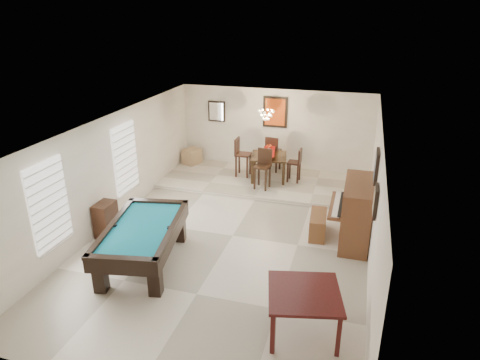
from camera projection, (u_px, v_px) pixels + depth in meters
The scene contains 26 objects.
ground_plane at pixel (233, 236), 9.83m from camera, with size 6.00×9.00×0.02m, color beige.
wall_back at pixel (275, 131), 13.35m from camera, with size 6.00×0.04×2.60m, color silver.
wall_front at pixel (126, 316), 5.33m from camera, with size 6.00×0.04×2.60m, color silver.
wall_left at pixel (111, 170), 10.12m from camera, with size 0.04×9.00×2.60m, color silver.
wall_right at pixel (375, 199), 8.56m from camera, with size 0.04×9.00×2.60m, color silver.
ceiling at pixel (232, 126), 8.85m from camera, with size 6.00×9.00×0.04m, color white.
dining_step at pixel (265, 182), 12.70m from camera, with size 6.00×2.50×0.12m, color beige.
window_left_front at pixel (49, 204), 8.11m from camera, with size 0.06×1.00×1.70m, color white.
window_left_rear at pixel (125, 158), 10.61m from camera, with size 0.06×1.00×1.70m, color white.
pool_table at pixel (144, 245), 8.63m from camera, with size 1.34×2.47×0.82m, color black, non-canonical shape.
square_table at pixel (303, 312), 6.78m from camera, with size 1.12×1.12×0.77m, color #340E0D, non-canonical shape.
upright_piano at pixel (349, 212), 9.43m from camera, with size 0.93×1.66×1.39m, color brown, non-canonical shape.
piano_bench at pixel (318, 224), 9.79m from camera, with size 0.36×0.92×0.51m, color brown.
apothecary_chest at pixel (106, 219), 9.71m from camera, with size 0.36×0.54×0.81m, color black.
dining_table at pixel (269, 165), 12.63m from camera, with size 1.02×1.02×0.85m, color black, non-canonical shape.
flower_vase at pixel (269, 148), 12.43m from camera, with size 0.13×0.13×0.23m, color #A1290D, non-canonical shape.
dining_chair_south at pixel (262, 169), 11.91m from camera, with size 0.41×0.41×1.12m, color black, non-canonical shape.
dining_chair_north at pixel (273, 153), 13.24m from camera, with size 0.41×0.41×1.11m, color black, non-canonical shape.
dining_chair_west at pixel (243, 157), 12.81m from camera, with size 0.43×0.43×1.16m, color black, non-canonical shape.
dining_chair_east at pixel (294, 165), 12.43m from camera, with size 0.37×0.37×0.99m, color black, non-canonical shape.
corner_bench at pixel (192, 156), 13.93m from camera, with size 0.43×0.54×0.49m, color tan.
chandelier at pixel (266, 111), 11.85m from camera, with size 0.44×0.44×0.60m, color #FFE5B2, non-canonical shape.
back_painting at pixel (275, 112), 13.08m from camera, with size 0.75×0.06×0.95m, color #D84C14.
back_mirror at pixel (217, 111), 13.61m from camera, with size 0.55×0.06×0.65m, color white.
right_picture_upper at pixel (377, 166), 8.62m from camera, with size 0.06×0.55×0.65m, color slate.
right_picture_lower at pixel (376, 201), 7.53m from camera, with size 0.06×0.45×0.55m, color gray.
Camera 1 is at (2.57, -8.24, 4.87)m, focal length 32.00 mm.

